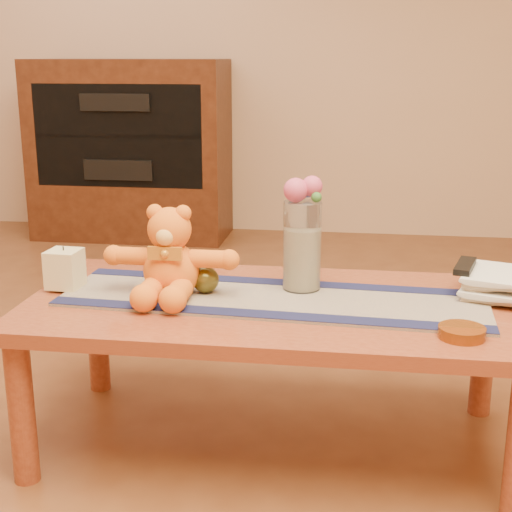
# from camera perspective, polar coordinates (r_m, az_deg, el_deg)

# --- Properties ---
(floor) EXTENTS (5.50, 5.50, 0.00)m
(floor) POSITION_cam_1_polar(r_m,az_deg,el_deg) (2.26, 1.29, -14.35)
(floor) COLOR brown
(floor) RESTS_ON ground
(wall_back) EXTENTS (5.50, 0.00, 5.50)m
(wall_back) POSITION_cam_1_polar(r_m,az_deg,el_deg) (4.71, 5.66, 18.06)
(wall_back) COLOR tan
(wall_back) RESTS_ON floor
(coffee_table_top) EXTENTS (1.40, 0.70, 0.04)m
(coffee_table_top) POSITION_cam_1_polar(r_m,az_deg,el_deg) (2.08, 1.36, -4.03)
(coffee_table_top) COLOR maroon
(coffee_table_top) RESTS_ON floor
(table_leg_fl) EXTENTS (0.07, 0.07, 0.41)m
(table_leg_fl) POSITION_cam_1_polar(r_m,az_deg,el_deg) (2.09, -17.78, -11.47)
(table_leg_fl) COLOR maroon
(table_leg_fl) RESTS_ON floor
(table_leg_bl) EXTENTS (0.07, 0.07, 0.41)m
(table_leg_bl) POSITION_cam_1_polar(r_m,az_deg,el_deg) (2.58, -12.23, -5.87)
(table_leg_bl) COLOR maroon
(table_leg_bl) RESTS_ON floor
(table_leg_br) EXTENTS (0.07, 0.07, 0.41)m
(table_leg_br) POSITION_cam_1_polar(r_m,az_deg,el_deg) (2.46, 17.29, -7.29)
(table_leg_br) COLOR maroon
(table_leg_br) RESTS_ON floor
(persian_runner) EXTENTS (1.22, 0.41, 0.01)m
(persian_runner) POSITION_cam_1_polar(r_m,az_deg,el_deg) (2.08, 1.29, -3.34)
(persian_runner) COLOR #231B4D
(persian_runner) RESTS_ON coffee_table_top
(runner_border_near) EXTENTS (1.20, 0.12, 0.00)m
(runner_border_near) POSITION_cam_1_polar(r_m,az_deg,el_deg) (1.95, 0.55, -4.55)
(runner_border_near) COLOR #15183F
(runner_border_near) RESTS_ON persian_runner
(runner_border_far) EXTENTS (1.20, 0.12, 0.00)m
(runner_border_far) POSITION_cam_1_polar(r_m,az_deg,el_deg) (2.22, 1.95, -2.04)
(runner_border_far) COLOR #15183F
(runner_border_far) RESTS_ON persian_runner
(teddy_bear) EXTENTS (0.36, 0.30, 0.25)m
(teddy_bear) POSITION_cam_1_polar(r_m,az_deg,el_deg) (2.09, -6.66, 0.27)
(teddy_bear) COLOR orange
(teddy_bear) RESTS_ON persian_runner
(pillar_candle) EXTENTS (0.10, 0.10, 0.11)m
(pillar_candle) POSITION_cam_1_polar(r_m,az_deg,el_deg) (2.23, -14.66, -0.95)
(pillar_candle) COLOR beige
(pillar_candle) RESTS_ON persian_runner
(candle_wick) EXTENTS (0.00, 0.00, 0.01)m
(candle_wick) POSITION_cam_1_polar(r_m,az_deg,el_deg) (2.22, -14.77, 0.58)
(candle_wick) COLOR black
(candle_wick) RESTS_ON pillar_candle
(glass_vase) EXTENTS (0.11, 0.11, 0.26)m
(glass_vase) POSITION_cam_1_polar(r_m,az_deg,el_deg) (2.13, 3.61, 0.79)
(glass_vase) COLOR silver
(glass_vase) RESTS_ON persian_runner
(potpourri_fill) EXTENTS (0.09, 0.09, 0.18)m
(potpourri_fill) POSITION_cam_1_polar(r_m,az_deg,el_deg) (2.14, 3.59, -0.22)
(potpourri_fill) COLOR beige
(potpourri_fill) RESTS_ON glass_vase
(rose_left) EXTENTS (0.07, 0.07, 0.07)m
(rose_left) POSITION_cam_1_polar(r_m,az_deg,el_deg) (2.08, 3.11, 5.14)
(rose_left) COLOR #C1446D
(rose_left) RESTS_ON glass_vase
(rose_right) EXTENTS (0.06, 0.06, 0.06)m
(rose_right) POSITION_cam_1_polar(r_m,az_deg,el_deg) (2.09, 4.38, 5.44)
(rose_right) COLOR #C1446D
(rose_right) RESTS_ON glass_vase
(blue_flower_back) EXTENTS (0.04, 0.04, 0.04)m
(blue_flower_back) POSITION_cam_1_polar(r_m,az_deg,el_deg) (2.13, 4.03, 5.14)
(blue_flower_back) COLOR #4C51A6
(blue_flower_back) RESTS_ON glass_vase
(blue_flower_side) EXTENTS (0.04, 0.04, 0.04)m
(blue_flower_side) POSITION_cam_1_polar(r_m,az_deg,el_deg) (2.12, 2.91, 4.89)
(blue_flower_side) COLOR #4C51A6
(blue_flower_side) RESTS_ON glass_vase
(leaf_sprig) EXTENTS (0.03, 0.03, 0.03)m
(leaf_sprig) POSITION_cam_1_polar(r_m,az_deg,el_deg) (2.07, 4.74, 4.58)
(leaf_sprig) COLOR #33662D
(leaf_sprig) RESTS_ON glass_vase
(bronze_ball) EXTENTS (0.10, 0.10, 0.08)m
(bronze_ball) POSITION_cam_1_polar(r_m,az_deg,el_deg) (2.12, -3.94, -1.84)
(bronze_ball) COLOR #484318
(bronze_ball) RESTS_ON persian_runner
(book_bottom) EXTENTS (0.21, 0.25, 0.02)m
(book_bottom) POSITION_cam_1_polar(r_m,az_deg,el_deg) (2.23, 15.85, -2.53)
(book_bottom) COLOR beige
(book_bottom) RESTS_ON coffee_table_top
(book_lower) EXTENTS (0.23, 0.27, 0.02)m
(book_lower) POSITION_cam_1_polar(r_m,az_deg,el_deg) (2.22, 16.00, -2.11)
(book_lower) COLOR beige
(book_lower) RESTS_ON book_bottom
(book_upper) EXTENTS (0.20, 0.25, 0.02)m
(book_upper) POSITION_cam_1_polar(r_m,az_deg,el_deg) (2.22, 15.78, -1.56)
(book_upper) COLOR beige
(book_upper) RESTS_ON book_lower
(book_top) EXTENTS (0.23, 0.26, 0.02)m
(book_top) POSITION_cam_1_polar(r_m,az_deg,el_deg) (2.21, 16.06, -1.15)
(book_top) COLOR beige
(book_top) RESTS_ON book_upper
(tv_remote) EXTENTS (0.08, 0.17, 0.02)m
(tv_remote) POSITION_cam_1_polar(r_m,az_deg,el_deg) (2.20, 15.96, -0.75)
(tv_remote) COLOR black
(tv_remote) RESTS_ON book_top
(amber_dish) EXTENTS (0.15, 0.15, 0.03)m
(amber_dish) POSITION_cam_1_polar(r_m,az_deg,el_deg) (1.88, 15.72, -5.74)
(amber_dish) COLOR #BF5914
(amber_dish) RESTS_ON coffee_table_top
(media_cabinet) EXTENTS (1.20, 0.50, 1.10)m
(media_cabinet) POSITION_cam_1_polar(r_m,az_deg,el_deg) (4.69, -9.72, 8.14)
(media_cabinet) COLOR #33160B
(media_cabinet) RESTS_ON floor
(cabinet_cavity) EXTENTS (1.02, 0.03, 0.61)m
(cabinet_cavity) POSITION_cam_1_polar(r_m,az_deg,el_deg) (4.46, -10.71, 9.15)
(cabinet_cavity) COLOR black
(cabinet_cavity) RESTS_ON media_cabinet
(cabinet_shelf) EXTENTS (1.02, 0.20, 0.02)m
(cabinet_shelf) POSITION_cam_1_polar(r_m,az_deg,el_deg) (4.54, -10.36, 9.27)
(cabinet_shelf) COLOR #33160B
(cabinet_shelf) RESTS_ON media_cabinet
(stereo_upper) EXTENTS (0.42, 0.28, 0.10)m
(stereo_upper) POSITION_cam_1_polar(r_m,az_deg,el_deg) (4.54, -10.40, 11.78)
(stereo_upper) COLOR black
(stereo_upper) RESTS_ON media_cabinet
(stereo_lower) EXTENTS (0.42, 0.28, 0.12)m
(stereo_lower) POSITION_cam_1_polar(r_m,az_deg,el_deg) (4.58, -10.16, 6.84)
(stereo_lower) COLOR black
(stereo_lower) RESTS_ON media_cabinet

